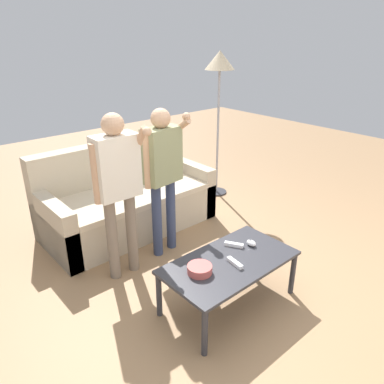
{
  "coord_description": "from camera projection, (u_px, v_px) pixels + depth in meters",
  "views": [
    {
      "loc": [
        -1.91,
        -1.74,
        2.04
      ],
      "look_at": [
        -0.05,
        0.38,
        0.82
      ],
      "focal_mm": 34.52,
      "sensor_mm": 36.0,
      "label": 1
    }
  ],
  "objects": [
    {
      "name": "ground_plane",
      "position": [
        226.0,
        291.0,
        3.16
      ],
      "size": [
        12.0,
        12.0,
        0.0
      ],
      "primitive_type": "plane",
      "color": "#93704C"
    },
    {
      "name": "couch",
      "position": [
        126.0,
        201.0,
        4.12
      ],
      "size": [
        1.83,
        0.9,
        0.92
      ],
      "color": "#B7A88E",
      "rests_on": "ground"
    },
    {
      "name": "coffee_table",
      "position": [
        229.0,
        266.0,
        2.88
      ],
      "size": [
        1.07,
        0.58,
        0.41
      ],
      "color": "#2D2D33",
      "rests_on": "ground"
    },
    {
      "name": "snack_bowl",
      "position": [
        200.0,
        269.0,
        2.71
      ],
      "size": [
        0.18,
        0.18,
        0.06
      ],
      "primitive_type": "cylinder",
      "color": "#B24C47",
      "rests_on": "coffee_table"
    },
    {
      "name": "game_remote_nunchuk",
      "position": [
        251.0,
        243.0,
        3.05
      ],
      "size": [
        0.06,
        0.09,
        0.05
      ],
      "color": "white",
      "rests_on": "coffee_table"
    },
    {
      "name": "floor_lamp",
      "position": [
        220.0,
        70.0,
        4.47
      ],
      "size": [
        0.36,
        0.36,
        1.84
      ],
      "color": "#2D2D33",
      "rests_on": "ground"
    },
    {
      "name": "player_left",
      "position": [
        118.0,
        179.0,
        3.04
      ],
      "size": [
        0.43,
        0.35,
        1.47
      ],
      "color": "#756656",
      "rests_on": "ground"
    },
    {
      "name": "player_center",
      "position": [
        162.0,
        166.0,
        3.4
      ],
      "size": [
        0.44,
        0.28,
        1.44
      ],
      "color": "#2D3856",
      "rests_on": "ground"
    },
    {
      "name": "game_remote_wand_near",
      "position": [
        235.0,
        263.0,
        2.81
      ],
      "size": [
        0.06,
        0.16,
        0.03
      ],
      "color": "white",
      "rests_on": "coffee_table"
    },
    {
      "name": "game_remote_wand_far",
      "position": [
        234.0,
        245.0,
        3.05
      ],
      "size": [
        0.11,
        0.15,
        0.03
      ],
      "color": "white",
      "rests_on": "coffee_table"
    }
  ]
}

